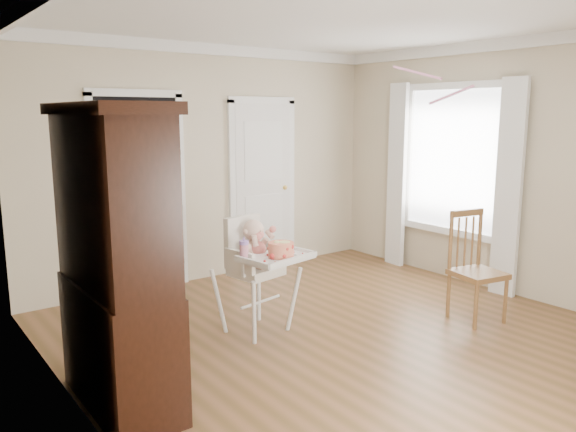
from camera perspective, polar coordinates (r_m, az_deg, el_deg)
floor at (r=4.96m, az=7.20°, el=-12.59°), size 5.00×5.00×0.00m
ceiling at (r=4.64m, az=8.01°, el=19.84°), size 5.00×5.00×0.00m
wall_back at (r=6.62m, az=-7.76°, el=5.26°), size 4.50×0.00×4.50m
wall_left at (r=3.45m, az=-20.25°, el=0.05°), size 0.00×5.00×5.00m
wall_right at (r=6.38m, az=22.25°, el=4.39°), size 0.00×5.00×5.00m
crown_molding at (r=4.63m, az=7.99°, el=19.11°), size 4.50×5.00×0.12m
doorway at (r=6.25m, az=-14.87°, el=2.48°), size 1.06×0.05×2.22m
closet_door at (r=7.00m, az=-2.58°, el=2.94°), size 0.96×0.09×2.13m
window_right at (r=6.77m, az=16.10°, el=4.52°), size 0.13×1.84×2.30m
high_chair at (r=4.96m, az=-3.21°, el=-4.58°), size 0.72×0.84×1.06m
baby at (r=4.94m, az=-3.42°, el=-2.94°), size 0.32×0.23×0.44m
cake at (r=4.74m, az=-0.70°, el=-3.43°), size 0.28×0.28×0.13m
sippy_cup at (r=4.71m, az=-4.49°, el=-3.34°), size 0.08×0.08×0.19m
china_cabinet at (r=3.80m, az=-17.02°, el=-4.27°), size 0.53×1.18×2.00m
dining_chair at (r=5.58m, az=18.52°, el=-5.22°), size 0.50×0.50×1.03m
streamer at (r=5.43m, az=12.98°, el=14.01°), size 0.14×0.48×0.15m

